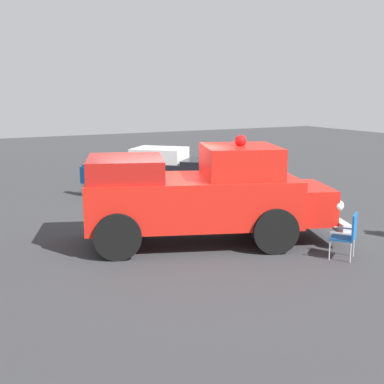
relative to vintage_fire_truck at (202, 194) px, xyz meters
The scene contains 7 objects.
ground_plane 1.61m from the vintage_fire_truck, 143.16° to the right, with size 60.00×60.00×0.00m, color #333335.
vintage_fire_truck is the anchor object (origin of this frame).
classic_hot_rod 7.50m from the vintage_fire_truck, 160.85° to the left, with size 4.36×4.42×1.46m.
lawn_chair_near_truck 6.78m from the vintage_fire_truck, behind, with size 0.62×0.62×1.02m.
lawn_chair_by_car 3.43m from the vintage_fire_truck, 40.82° to the left, with size 0.69×0.69×1.02m.
lawn_chair_spare 3.37m from the vintage_fire_truck, 105.55° to the left, with size 0.68×0.68×1.02m.
spectator_seated 6.80m from the vintage_fire_truck, behind, with size 0.51×0.62×1.29m.
Camera 1 is at (11.34, -5.17, 3.62)m, focal length 48.34 mm.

